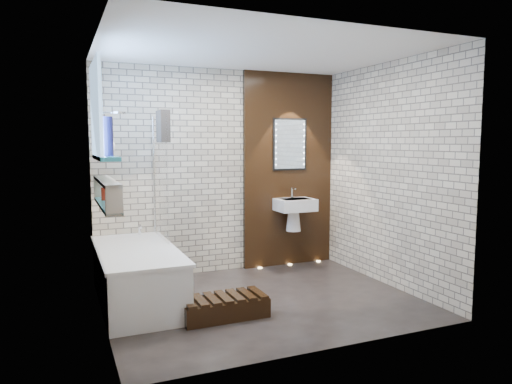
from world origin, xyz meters
name	(u,v)px	position (x,y,z in m)	size (l,w,h in m)	color
ground	(261,301)	(0.00, 0.00, 0.00)	(3.20, 3.20, 0.00)	black
room_shell	(262,179)	(0.00, 0.00, 1.30)	(3.24, 3.20, 2.60)	tan
walnut_panel	(288,170)	(0.95, 1.27, 1.30)	(1.30, 0.06, 2.60)	black
clerestory_window	(98,119)	(-1.57, 0.35, 1.90)	(0.18, 1.00, 0.94)	#7FADE0
display_niche	(107,193)	(-1.53, 0.15, 1.20)	(0.14, 1.30, 0.26)	teal
bathtub	(137,275)	(-1.22, 0.45, 0.29)	(0.79, 1.74, 0.70)	white
bath_screen	(160,177)	(-0.87, 0.89, 1.28)	(0.01, 0.78, 1.40)	white
towel	(163,126)	(-0.87, 0.69, 1.85)	(0.10, 0.27, 0.35)	black
shower_head	(119,113)	(-1.30, 0.95, 2.00)	(0.18, 0.18, 0.02)	silver
washbasin	(295,209)	(0.95, 1.07, 0.79)	(0.50, 0.36, 0.58)	white
led_mirror	(290,144)	(0.95, 1.23, 1.65)	(0.50, 0.02, 0.70)	black
walnut_step	(224,308)	(-0.53, -0.30, 0.09)	(0.83, 0.37, 0.18)	black
niche_bottles	(106,197)	(-1.53, 0.19, 1.16)	(0.05, 0.73, 0.13)	maroon
sill_vases	(105,143)	(-1.50, 0.46, 1.68)	(0.18, 0.62, 0.37)	white
floor_uplights	(290,264)	(0.95, 1.20, 0.01)	(0.96, 0.06, 0.01)	#FFD899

